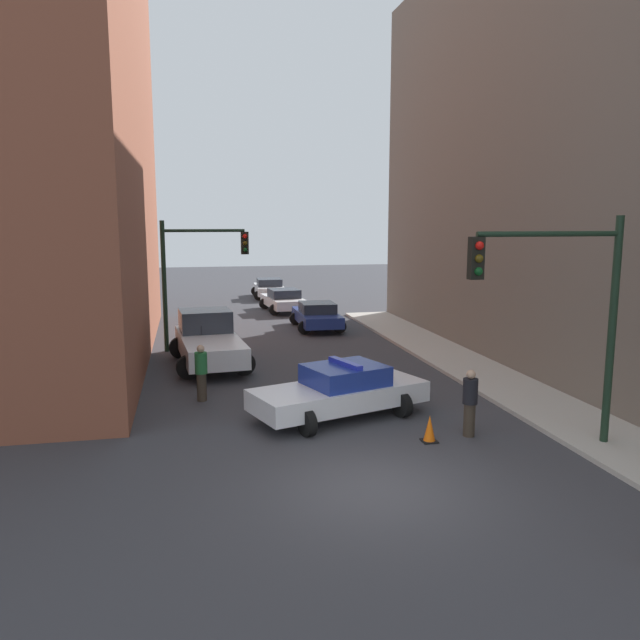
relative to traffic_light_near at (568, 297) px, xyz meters
The scene contains 12 objects.
ground_plane 6.00m from the traffic_light_near, 166.93° to the right, with size 120.00×120.00×0.00m, color #38383D.
traffic_light_near is the anchor object (origin of this frame).
traffic_light_far 15.30m from the traffic_light_near, 121.66° to the left, with size 3.44×0.35×5.20m.
police_car 6.17m from the traffic_light_near, 141.87° to the left, with size 5.04×3.25×1.52m.
white_truck 13.08m from the traffic_light_near, 126.12° to the left, with size 2.96×5.56×1.90m.
parked_car_near 17.24m from the traffic_light_near, 97.36° to the left, with size 2.33×4.33×1.31m.
parked_car_mid 23.31m from the traffic_light_near, 97.14° to the left, with size 2.53×4.45×1.31m.
parked_car_far 29.80m from the traffic_light_near, 95.52° to the left, with size 2.38×4.36×1.31m.
pedestrian_crossing 10.11m from the traffic_light_near, 144.24° to the left, with size 0.50×0.50×1.66m.
pedestrian_corner 13.33m from the traffic_light_near, 126.75° to the left, with size 0.51×0.51×1.66m.
pedestrian_sidewalk 3.38m from the traffic_light_near, 141.31° to the left, with size 0.46×0.46×1.66m.
traffic_cone 4.35m from the traffic_light_near, 157.64° to the left, with size 0.36×0.36×0.66m.
Camera 1 is at (-3.47, -11.12, 5.22)m, focal length 35.00 mm.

